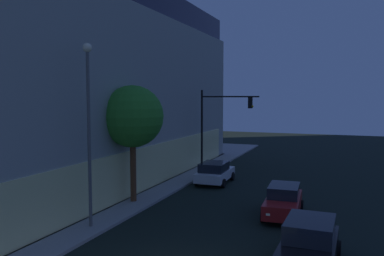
# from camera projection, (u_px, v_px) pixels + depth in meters

# --- Properties ---
(traffic_light_far_corner) EXTENTS (0.32, 4.98, 6.84)m
(traffic_light_far_corner) POSITION_uv_depth(u_px,v_px,m) (219.00, 118.00, 33.18)
(traffic_light_far_corner) COLOR black
(traffic_light_far_corner) RESTS_ON sidewalk_corner
(street_lamp_sidewalk) EXTENTS (0.44, 0.44, 8.79)m
(street_lamp_sidewalk) POSITION_uv_depth(u_px,v_px,m) (89.00, 114.00, 18.85)
(street_lamp_sidewalk) COLOR #5A5A5A
(street_lamp_sidewalk) RESTS_ON sidewalk_corner
(sidewalk_tree) EXTENTS (3.70, 3.70, 6.96)m
(sidewalk_tree) POSITION_uv_depth(u_px,v_px,m) (133.00, 117.00, 23.52)
(sidewalk_tree) COLOR brown
(sidewalk_tree) RESTS_ON sidewalk_corner
(car_black) EXTENTS (4.54, 2.29, 1.74)m
(car_black) POSITION_uv_depth(u_px,v_px,m) (309.00, 243.00, 15.03)
(car_black) COLOR black
(car_black) RESTS_ON ground
(car_red) EXTENTS (4.43, 2.13, 1.65)m
(car_red) POSITION_uv_depth(u_px,v_px,m) (283.00, 201.00, 21.31)
(car_red) COLOR maroon
(car_red) RESTS_ON ground
(car_white) EXTENTS (4.34, 2.30, 1.59)m
(car_white) POSITION_uv_depth(u_px,v_px,m) (215.00, 172.00, 29.44)
(car_white) COLOR silver
(car_white) RESTS_ON ground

